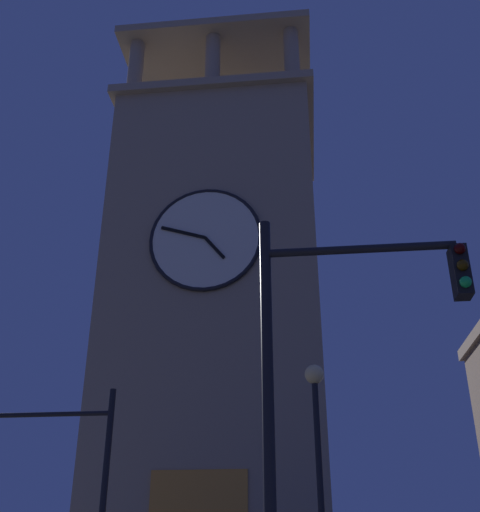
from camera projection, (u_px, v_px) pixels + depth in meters
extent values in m
cube|color=gray|center=(219.00, 333.00, 26.44)|extent=(8.51, 7.75, 20.02)
cube|color=gray|center=(222.00, 138.00, 30.88)|extent=(9.11, 8.35, 0.40)
cylinder|color=gray|center=(292.00, 58.00, 28.37)|extent=(0.70, 0.70, 3.17)
cylinder|color=gray|center=(213.00, 64.00, 28.73)|extent=(0.70, 0.70, 3.17)
cylinder|color=gray|center=(136.00, 70.00, 29.09)|extent=(0.70, 0.70, 3.17)
cylinder|color=gray|center=(296.00, 143.00, 34.23)|extent=(0.70, 0.70, 3.17)
cylinder|color=gray|center=(230.00, 147.00, 34.59)|extent=(0.70, 0.70, 3.17)
cylinder|color=gray|center=(166.00, 151.00, 34.95)|extent=(0.70, 0.70, 3.17)
cube|color=gray|center=(223.00, 82.00, 32.44)|extent=(9.11, 8.35, 0.40)
cylinder|color=black|center=(223.00, 58.00, 33.15)|extent=(0.12, 0.12, 2.86)
cylinder|color=silver|center=(205.00, 239.00, 24.01)|extent=(4.28, 0.12, 4.28)
torus|color=black|center=(205.00, 238.00, 23.99)|extent=(4.44, 0.16, 4.44)
cube|color=black|center=(214.00, 248.00, 23.69)|extent=(0.84, 0.06, 0.98)
cube|color=black|center=(183.00, 232.00, 24.12)|extent=(1.77, 0.06, 0.66)
cylinder|color=black|center=(103.00, 501.00, 14.43)|extent=(0.16, 0.16, 5.23)
cylinder|color=black|center=(38.00, 415.00, 15.50)|extent=(3.75, 0.12, 0.12)
cylinder|color=black|center=(269.00, 426.00, 7.94)|extent=(0.16, 0.16, 5.92)
cylinder|color=black|center=(359.00, 249.00, 8.88)|extent=(2.69, 0.12, 0.12)
cube|color=black|center=(460.00, 272.00, 8.56)|extent=(0.22, 0.30, 0.75)
sphere|color=#360505|center=(460.00, 249.00, 8.52)|extent=(0.16, 0.16, 0.16)
sphere|color=#392705|center=(463.00, 265.00, 8.41)|extent=(0.16, 0.16, 0.16)
sphere|color=#18C154|center=(466.00, 282.00, 8.30)|extent=(0.16, 0.16, 0.16)
cylinder|color=black|center=(321.00, 501.00, 12.98)|extent=(0.14, 0.14, 4.97)
sphere|color=#F9DB8C|center=(314.00, 374.00, 14.16)|extent=(0.44, 0.44, 0.44)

